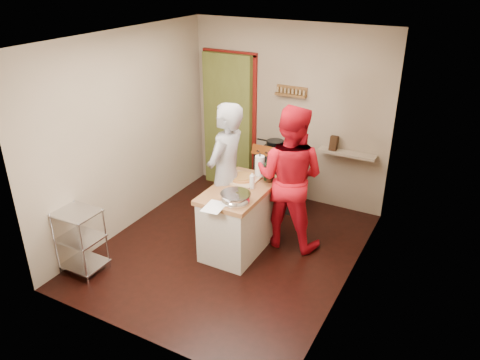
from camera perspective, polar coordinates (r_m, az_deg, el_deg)
name	(u,v)px	position (r m, az deg, el deg)	size (l,w,h in m)	color
floor	(229,249)	(6.01, -1.31, -8.37)	(3.50, 3.50, 0.00)	black
back_wall	(250,118)	(7.22, 1.17, 7.55)	(3.00, 0.44, 2.60)	gray
left_wall	(127,133)	(6.24, -13.57, 5.56)	(0.04, 3.50, 2.60)	gray
right_wall	(356,181)	(4.89, 14.01, -0.06)	(0.04, 3.50, 2.60)	gray
ceiling	(227,37)	(5.05, -1.61, 17.07)	(3.00, 3.50, 0.02)	white
stove	(280,176)	(6.89, 4.85, 0.47)	(0.60, 0.63, 1.00)	black
wire_shelving	(80,239)	(5.70, -18.89, -6.76)	(0.48, 0.40, 0.80)	silver
island	(240,216)	(5.81, -0.01, -4.45)	(0.66, 1.27, 1.15)	#B7AD9C
person_stripe	(226,175)	(5.80, -1.72, 0.67)	(0.67, 0.44, 1.83)	silver
person_red	(289,178)	(5.75, 6.04, 0.29)	(0.89, 0.69, 1.83)	red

